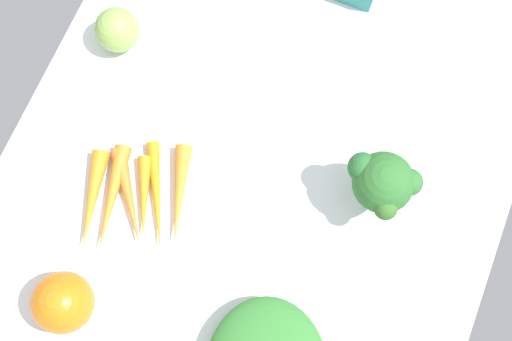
{
  "coord_description": "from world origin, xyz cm",
  "views": [
    {
      "loc": [
        -24.96,
        -10.21,
        102.44
      ],
      "look_at": [
        0.0,
        0.0,
        4.0
      ],
      "focal_mm": 47.15,
      "sensor_mm": 36.0,
      "label": 1
    }
  ],
  "objects": [
    {
      "name": "heirloom_tomato_orange",
      "position": [
        -28.76,
        17.63,
        6.44
      ],
      "size": [
        8.89,
        8.89,
        8.89
      ],
      "primitive_type": "sphere",
      "color": "orange",
      "rests_on": "tablecloth"
    },
    {
      "name": "heirloom_tomato_green",
      "position": [
        12.68,
        28.99,
        5.61
      ],
      "size": [
        7.23,
        7.23,
        7.23
      ],
      "primitive_type": "sphere",
      "color": "#90B955",
      "rests_on": "tablecloth"
    },
    {
      "name": "broccoli_head",
      "position": [
        3.65,
        -17.9,
        10.12
      ],
      "size": [
        9.4,
        11.02,
        12.69
      ],
      "color": "#A9C282",
      "rests_on": "tablecloth"
    },
    {
      "name": "carrot_bunch",
      "position": [
        -10.88,
        15.83,
        3.29
      ],
      "size": [
        21.24,
        18.92,
        2.85
      ],
      "color": "orange",
      "rests_on": "tablecloth"
    },
    {
      "name": "tablecloth",
      "position": [
        0.0,
        0.0,
        1.0
      ],
      "size": [
        104.0,
        76.0,
        2.0
      ],
      "primitive_type": "cube",
      "color": "white",
      "rests_on": "ground"
    }
  ]
}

